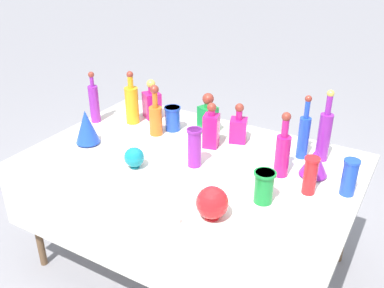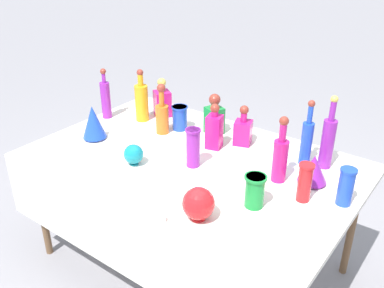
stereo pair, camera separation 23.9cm
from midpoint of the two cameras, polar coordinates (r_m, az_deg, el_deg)
name	(u,v)px [view 1 (the left image)]	position (r m, az deg, el deg)	size (l,w,h in m)	color
ground_plane	(192,261)	(2.88, -2.46, -15.47)	(40.00, 40.00, 0.00)	gray
display_table	(188,172)	(2.43, -3.36, -3.79)	(1.83, 1.20, 0.76)	white
tall_bottle_0	(324,134)	(2.44, 14.60, 1.27)	(0.07, 0.07, 0.42)	purple
tall_bottle_1	(304,134)	(2.44, 12.02, 1.23)	(0.06, 0.06, 0.38)	blue
tall_bottle_2	(132,103)	(2.89, -10.40, 5.33)	(0.09, 0.09, 0.36)	orange
tall_bottle_3	(283,151)	(2.24, 9.05, -1.07)	(0.08, 0.08, 0.36)	#C61972
tall_bottle_4	(94,102)	(2.96, -15.21, 5.41)	(0.07, 0.07, 0.35)	purple
tall_bottle_5	(156,116)	(2.70, -7.41, 3.62)	(0.08, 0.08, 0.33)	orange
square_decanter_0	(238,128)	(2.60, 3.62, 2.14)	(0.13, 0.13, 0.25)	#C61972
square_decanter_1	(152,103)	(2.96, -7.69, 5.44)	(0.15, 0.15, 0.27)	#C61972
square_decanter_2	(211,128)	(2.52, -0.12, 2.05)	(0.11, 0.11, 0.28)	#C61972
square_decanter_3	(208,116)	(2.71, -0.40, 3.75)	(0.13, 0.13, 0.27)	#198C38
slender_vase_0	(194,147)	(2.32, -2.62, -0.42)	(0.09, 0.09, 0.22)	purple
slender_vase_1	(310,175)	(2.13, 12.45, -4.09)	(0.08, 0.08, 0.20)	red
slender_vase_2	(173,118)	(2.76, -5.09, 3.46)	(0.11, 0.11, 0.16)	blue
slender_vase_3	(350,176)	(2.18, 17.38, -4.22)	(0.08, 0.08, 0.19)	blue
slender_vase_4	(264,186)	(2.04, 6.30, -5.66)	(0.11, 0.11, 0.16)	#198C38
fluted_vase_0	(314,162)	(2.30, 13.20, -2.43)	(0.15, 0.15, 0.16)	purple
fluted_vase_1	(86,127)	(2.67, -16.41, 2.17)	(0.15, 0.15, 0.22)	blue
round_bowl_0	(134,157)	(2.36, -10.60, -1.84)	(0.11, 0.11, 0.12)	teal
round_bowl_1	(212,203)	(1.93, -0.86, -7.96)	(0.15, 0.15, 0.16)	red
price_tag_left	(176,218)	(1.95, -5.69, -9.93)	(0.05, 0.01, 0.04)	white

